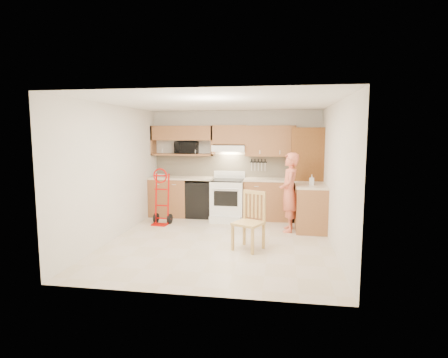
% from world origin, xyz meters
% --- Properties ---
extents(floor, '(4.00, 4.50, 0.02)m').
position_xyz_m(floor, '(0.00, 0.00, -0.01)').
color(floor, '#C6B698').
rests_on(floor, ground).
extents(ceiling, '(4.00, 4.50, 0.02)m').
position_xyz_m(ceiling, '(0.00, 0.00, 2.51)').
color(ceiling, white).
rests_on(ceiling, ground).
extents(wall_back, '(4.00, 0.02, 2.50)m').
position_xyz_m(wall_back, '(0.00, 2.26, 1.25)').
color(wall_back, silver).
rests_on(wall_back, ground).
extents(wall_front, '(4.00, 0.02, 2.50)m').
position_xyz_m(wall_front, '(0.00, -2.26, 1.25)').
color(wall_front, silver).
rests_on(wall_front, ground).
extents(wall_left, '(0.02, 4.50, 2.50)m').
position_xyz_m(wall_left, '(-2.01, 0.00, 1.25)').
color(wall_left, silver).
rests_on(wall_left, ground).
extents(wall_right, '(0.02, 4.50, 2.50)m').
position_xyz_m(wall_right, '(2.01, 0.00, 1.25)').
color(wall_right, silver).
rests_on(wall_right, ground).
extents(backsplash, '(3.92, 0.03, 0.55)m').
position_xyz_m(backsplash, '(0.00, 2.23, 1.20)').
color(backsplash, beige).
rests_on(backsplash, wall_back).
extents(lower_cab_left, '(0.90, 0.60, 0.90)m').
position_xyz_m(lower_cab_left, '(-1.55, 1.95, 0.45)').
color(lower_cab_left, '#935C37').
rests_on(lower_cab_left, ground).
extents(dishwasher, '(0.60, 0.60, 0.85)m').
position_xyz_m(dishwasher, '(-0.80, 1.95, 0.42)').
color(dishwasher, black).
rests_on(dishwasher, ground).
extents(lower_cab_right, '(1.14, 0.60, 0.90)m').
position_xyz_m(lower_cab_right, '(0.83, 1.95, 0.45)').
color(lower_cab_right, '#935C37').
rests_on(lower_cab_right, ground).
extents(countertop_left, '(1.50, 0.63, 0.04)m').
position_xyz_m(countertop_left, '(-1.25, 1.95, 0.92)').
color(countertop_left, beige).
rests_on(countertop_left, lower_cab_left).
extents(countertop_right, '(1.14, 0.63, 0.04)m').
position_xyz_m(countertop_right, '(0.83, 1.95, 0.92)').
color(countertop_right, beige).
rests_on(countertop_right, lower_cab_right).
extents(cab_return_right, '(0.60, 1.00, 0.90)m').
position_xyz_m(cab_return_right, '(1.70, 1.15, 0.45)').
color(cab_return_right, '#935C37').
rests_on(cab_return_right, ground).
extents(countertop_return, '(0.63, 1.00, 0.04)m').
position_xyz_m(countertop_return, '(1.70, 1.15, 0.92)').
color(countertop_return, beige).
rests_on(countertop_return, cab_return_right).
extents(pantry_tall, '(0.70, 0.60, 2.10)m').
position_xyz_m(pantry_tall, '(1.65, 1.95, 1.05)').
color(pantry_tall, brown).
rests_on(pantry_tall, ground).
extents(upper_cab_left, '(1.50, 0.33, 0.34)m').
position_xyz_m(upper_cab_left, '(-1.25, 2.08, 1.98)').
color(upper_cab_left, '#935C37').
rests_on(upper_cab_left, wall_back).
extents(upper_shelf_mw, '(1.50, 0.33, 0.04)m').
position_xyz_m(upper_shelf_mw, '(-1.25, 2.08, 1.47)').
color(upper_shelf_mw, '#935C37').
rests_on(upper_shelf_mw, wall_back).
extents(upper_cab_center, '(0.76, 0.33, 0.44)m').
position_xyz_m(upper_cab_center, '(-0.12, 2.08, 1.94)').
color(upper_cab_center, '#935C37').
rests_on(upper_cab_center, wall_back).
extents(upper_cab_right, '(1.14, 0.33, 0.70)m').
position_xyz_m(upper_cab_right, '(0.83, 2.08, 1.80)').
color(upper_cab_right, '#935C37').
rests_on(upper_cab_right, wall_back).
extents(range_hood, '(0.76, 0.46, 0.14)m').
position_xyz_m(range_hood, '(-0.12, 2.02, 1.63)').
color(range_hood, white).
rests_on(range_hood, wall_back).
extents(knife_strip, '(0.40, 0.05, 0.29)m').
position_xyz_m(knife_strip, '(0.55, 2.21, 1.24)').
color(knife_strip, black).
rests_on(knife_strip, backsplash).
extents(microwave, '(0.54, 0.38, 0.29)m').
position_xyz_m(microwave, '(-1.16, 2.08, 1.64)').
color(microwave, black).
rests_on(microwave, upper_shelf_mw).
extents(range, '(0.74, 0.97, 1.09)m').
position_xyz_m(range, '(-0.12, 1.75, 0.54)').
color(range, white).
rests_on(range, ground).
extents(person, '(0.38, 0.58, 1.60)m').
position_xyz_m(person, '(1.26, 0.96, 0.80)').
color(person, '#DE6A4E').
rests_on(person, ground).
extents(hand_truck, '(0.47, 0.44, 1.11)m').
position_xyz_m(hand_truck, '(-1.48, 1.08, 0.55)').
color(hand_truck, '#C70A04').
rests_on(hand_truck, ground).
extents(dining_chair, '(0.61, 0.63, 0.99)m').
position_xyz_m(dining_chair, '(0.55, -0.35, 0.50)').
color(dining_chair, '#E2B95F').
rests_on(dining_chair, ground).
extents(soap_bottle, '(0.10, 0.10, 0.21)m').
position_xyz_m(soap_bottle, '(1.70, 1.08, 1.05)').
color(soap_bottle, white).
rests_on(soap_bottle, countertop_return).
extents(bowl, '(0.29, 0.29, 0.06)m').
position_xyz_m(bowl, '(-1.80, 1.95, 0.97)').
color(bowl, white).
rests_on(bowl, countertop_left).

